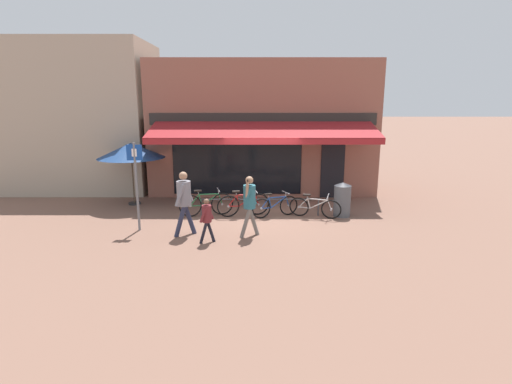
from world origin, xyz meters
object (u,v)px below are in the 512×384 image
at_px(pedestrian_adult, 250,200).
at_px(parking_sign, 137,178).
at_px(cafe_parasol, 132,151).
at_px(litter_bin, 343,199).
at_px(bicycle_silver, 316,207).
at_px(bicycle_red, 244,204).
at_px(bicycle_blue, 276,206).
at_px(pedestrian_second_adult, 185,197).
at_px(pedestrian_child, 208,216).
at_px(bicycle_green, 207,204).

height_order(pedestrian_adult, parking_sign, parking_sign).
bearing_deg(cafe_parasol, litter_bin, -11.99).
bearing_deg(pedestrian_adult, parking_sign, -16.77).
relative_size(bicycle_silver, parking_sign, 0.64).
bearing_deg(bicycle_red, parking_sign, -169.44).
distance_m(bicycle_blue, litter_bin, 2.20).
bearing_deg(pedestrian_second_adult, pedestrian_child, 130.49).
bearing_deg(pedestrian_child, parking_sign, -22.90).
bearing_deg(bicycle_silver, pedestrian_adult, -121.58).
distance_m(bicycle_blue, parking_sign, 4.43).
bearing_deg(bicycle_red, litter_bin, -14.51).
relative_size(bicycle_blue, cafe_parasol, 0.65).
bearing_deg(cafe_parasol, bicycle_green, -28.40).
height_order(bicycle_green, litter_bin, litter_bin).
bearing_deg(bicycle_green, parking_sign, -155.03).
xyz_separation_m(bicycle_silver, pedestrian_child, (-3.19, -2.29, 0.39)).
bearing_deg(litter_bin, bicycle_silver, -167.42).
bearing_deg(pedestrian_adult, litter_bin, -153.75).
height_order(bicycle_blue, pedestrian_second_adult, pedestrian_second_adult).
xyz_separation_m(pedestrian_adult, litter_bin, (2.99, 1.99, -0.49)).
height_order(bicycle_green, bicycle_blue, bicycle_green).
height_order(bicycle_red, pedestrian_adult, pedestrian_adult).
relative_size(pedestrian_adult, pedestrian_child, 1.41).
bearing_deg(cafe_parasol, bicycle_red, -21.19).
relative_size(bicycle_silver, pedestrian_child, 1.36).
xyz_separation_m(bicycle_blue, pedestrian_second_adult, (-2.61, -1.82, 0.75)).
bearing_deg(bicycle_red, pedestrian_adult, -98.13).
distance_m(bicycle_red, cafe_parasol, 4.59).
xyz_separation_m(pedestrian_child, litter_bin, (4.11, 2.50, -0.17)).
height_order(pedestrian_child, parking_sign, parking_sign).
height_order(bicycle_green, pedestrian_second_adult, pedestrian_second_adult).
bearing_deg(pedestrian_child, bicycle_blue, -124.82).
xyz_separation_m(bicycle_green, parking_sign, (-1.78, -1.47, 1.16)).
relative_size(bicycle_blue, pedestrian_child, 1.26).
height_order(pedestrian_second_adult, litter_bin, pedestrian_second_adult).
relative_size(bicycle_blue, pedestrian_second_adult, 0.84).
xyz_separation_m(bicycle_blue, litter_bin, (2.19, 0.07, 0.21)).
bearing_deg(bicycle_blue, pedestrian_second_adult, -168.25).
distance_m(bicycle_red, bicycle_blue, 1.03).
xyz_separation_m(bicycle_green, cafe_parasol, (-2.81, 1.52, 1.56)).
height_order(bicycle_silver, pedestrian_child, pedestrian_child).
relative_size(bicycle_silver, pedestrian_second_adult, 0.90).
xyz_separation_m(bicycle_green, pedestrian_adult, (1.45, -2.00, 0.66)).
relative_size(pedestrian_second_adult, litter_bin, 1.62).
distance_m(bicycle_red, parking_sign, 3.52).
bearing_deg(pedestrian_second_adult, bicycle_red, -138.47).
bearing_deg(parking_sign, bicycle_red, 25.47).
height_order(pedestrian_second_adult, parking_sign, parking_sign).
xyz_separation_m(pedestrian_adult, parking_sign, (-3.23, 0.54, 0.51)).
bearing_deg(pedestrian_adult, bicycle_blue, -119.94).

